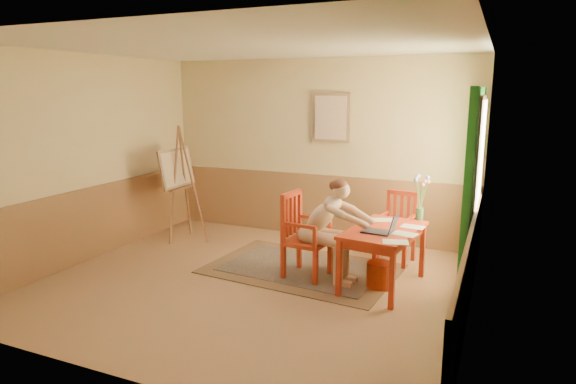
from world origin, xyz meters
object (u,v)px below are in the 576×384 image
at_px(figure, 327,225).
at_px(easel, 179,173).
at_px(chair_left, 303,235).
at_px(chair_back, 397,227).
at_px(laptop, 382,229).
at_px(table, 384,236).

bearing_deg(figure, easel, 164.24).
xyz_separation_m(figure, easel, (-2.69, 0.76, 0.35)).
height_order(chair_left, easel, easel).
xyz_separation_m(chair_back, easel, (-3.34, -0.30, 0.58)).
bearing_deg(laptop, easel, 165.56).
bearing_deg(easel, figure, -15.76).
distance_m(chair_back, easel, 3.40).
distance_m(table, easel, 3.46).
distance_m(table, figure, 0.68).
xyz_separation_m(chair_back, laptop, (0.05, -1.17, 0.29)).
distance_m(chair_left, figure, 0.37).
bearing_deg(laptop, table, 96.93).
relative_size(table, chair_back, 1.33).
xyz_separation_m(laptop, easel, (-3.39, 0.87, 0.29)).
height_order(chair_back, laptop, chair_back).
bearing_deg(figure, chair_left, 176.67).
bearing_deg(table, laptop, -83.07).
bearing_deg(chair_back, easel, -174.92).
bearing_deg(chair_back, chair_left, -133.01).
relative_size(chair_back, figure, 0.75).
bearing_deg(figure, chair_back, 58.53).
distance_m(figure, laptop, 0.71).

